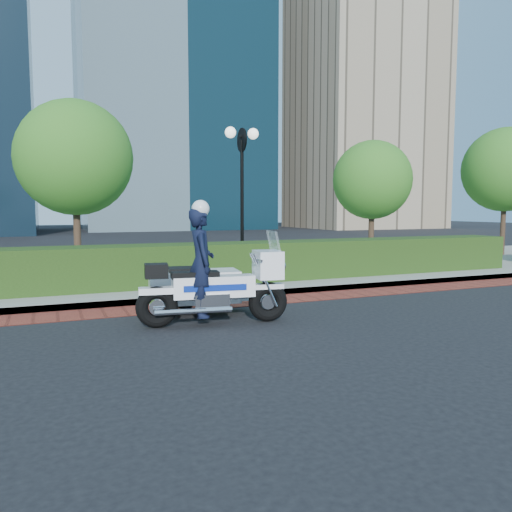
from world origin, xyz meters
name	(u,v)px	position (x,y,z in m)	size (l,w,h in m)	color
ground	(292,314)	(0.00, 0.00, 0.00)	(120.00, 120.00, 0.00)	black
brick_strip	(261,301)	(0.00, 1.50, 0.01)	(60.00, 1.00, 0.01)	maroon
sidewalk	(202,273)	(0.00, 6.00, 0.07)	(60.00, 8.00, 0.15)	gray
hedge_main	(229,262)	(0.00, 3.60, 0.65)	(18.00, 1.20, 1.00)	black
lamppost	(242,177)	(1.00, 5.20, 2.96)	(1.02, 0.70, 4.21)	black
tree_b	(75,158)	(-3.50, 6.50, 3.43)	(3.20, 3.20, 4.89)	#332319
tree_c	(372,180)	(6.50, 6.50, 3.05)	(2.80, 2.80, 4.30)	#332319
tree_d	(505,170)	(13.00, 6.50, 3.61)	(3.40, 3.40, 5.16)	#332319
tower_center	(168,3)	(8.00, 44.00, 23.00)	(18.00, 15.00, 46.00)	black
tower_right	(364,98)	(28.00, 38.00, 14.00)	(14.00, 12.00, 28.00)	gray
police_motorcycle	(204,280)	(-1.71, 0.14, 0.74)	(2.68, 2.07, 2.17)	black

